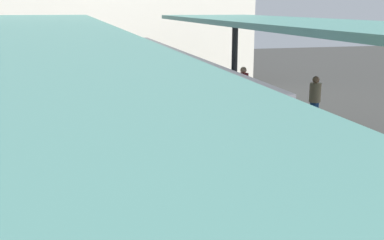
{
  "coord_description": "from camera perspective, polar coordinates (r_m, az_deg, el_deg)",
  "views": [
    {
      "loc": [
        -2.58,
        -9.61,
        4.74
      ],
      "look_at": [
        0.77,
        2.94,
        1.52
      ],
      "focal_mm": 43.07,
      "sensor_mm": 36.0,
      "label": 1
    }
  ],
  "objects": [
    {
      "name": "rail_near_side",
      "position": [
        10.76,
        -3.71,
        -10.67
      ],
      "size": [
        0.08,
        28.0,
        0.14
      ],
      "primitive_type": "cube",
      "color": "slate",
      "rests_on": "track_ballast"
    },
    {
      "name": "platform_right",
      "position": [
        12.29,
        17.58,
        -6.96
      ],
      "size": [
        4.4,
        28.0,
        1.0
      ],
      "primitive_type": "cube",
      "color": "gray",
      "rests_on": "ground_plane"
    },
    {
      "name": "track_ballast",
      "position": [
        10.98,
        0.06,
        -11.09
      ],
      "size": [
        3.2,
        28.0,
        0.2
      ],
      "primitive_type": "cube",
      "color": "#59544C",
      "rests_on": "ground_plane"
    },
    {
      "name": "platform_left",
      "position": [
        10.57,
        -20.62,
        -10.68
      ],
      "size": [
        4.4,
        28.0,
        1.0
      ],
      "primitive_type": "cube",
      "color": "gray",
      "rests_on": "ground_plane"
    },
    {
      "name": "rail_far_side",
      "position": [
        11.1,
        3.71,
        -9.87
      ],
      "size": [
        0.08,
        28.0,
        0.14
      ],
      "primitive_type": "cube",
      "color": "slate",
      "rests_on": "track_ballast"
    },
    {
      "name": "commuter_train",
      "position": [
        14.92,
        -4.7,
        2.22
      ],
      "size": [
        2.78,
        15.91,
        3.1
      ],
      "color": "#ADADB2",
      "rests_on": "track_ballast"
    },
    {
      "name": "passenger_far_end",
      "position": [
        15.09,
        14.94,
        2.34
      ],
      "size": [
        0.36,
        0.36,
        1.61
      ],
      "color": "navy",
      "rests_on": "platform_right"
    },
    {
      "name": "platform_bench",
      "position": [
        11.08,
        13.45,
        -3.67
      ],
      "size": [
        1.4,
        0.41,
        0.86
      ],
      "color": "black",
      "rests_on": "platform_right"
    },
    {
      "name": "canopy_left",
      "position": [
        11.09,
        -21.64,
        10.44
      ],
      "size": [
        4.18,
        21.0,
        3.38
      ],
      "color": "#333335",
      "rests_on": "platform_left"
    },
    {
      "name": "passenger_near_bench",
      "position": [
        16.09,
        6.32,
        3.64
      ],
      "size": [
        0.36,
        0.36,
        1.72
      ],
      "color": "#998460",
      "rests_on": "platform_right"
    },
    {
      "name": "ground_plane",
      "position": [
        11.02,
        0.06,
        -11.56
      ],
      "size": [
        80.0,
        80.0,
        0.0
      ],
      "primitive_type": "plane",
      "color": "#383835"
    },
    {
      "name": "canopy_right",
      "position": [
        12.73,
        15.42,
        11.1
      ],
      "size": [
        4.18,
        21.0,
        3.35
      ],
      "color": "#333335",
      "rests_on": "platform_right"
    }
  ]
}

